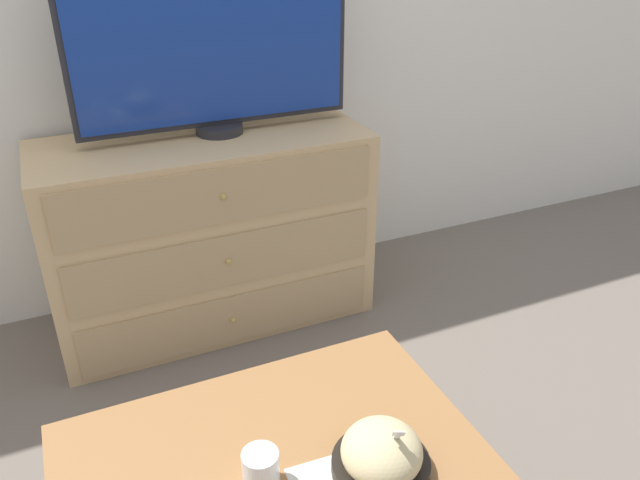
% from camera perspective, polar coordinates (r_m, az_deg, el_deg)
% --- Properties ---
extents(ground_plane, '(12.00, 12.00, 0.00)m').
position_cam_1_polar(ground_plane, '(2.92, -12.58, -4.08)').
color(ground_plane, '#70665B').
extents(dresser, '(1.23, 0.52, 0.77)m').
position_cam_1_polar(dresser, '(2.50, -10.01, 0.71)').
color(dresser, tan).
rests_on(dresser, ground_plane).
extents(tv, '(1.02, 0.18, 0.68)m').
position_cam_1_polar(tv, '(2.32, -9.87, 17.83)').
color(tv, '#232328').
rests_on(tv, dresser).
extents(takeout_bowl, '(0.20, 0.20, 0.16)m').
position_cam_1_polar(takeout_bowl, '(1.34, 5.64, -19.03)').
color(takeout_bowl, black).
rests_on(takeout_bowl, coffee_table).
extents(drink_cup, '(0.07, 0.07, 0.09)m').
position_cam_1_polar(drink_cup, '(1.32, -5.42, -20.35)').
color(drink_cup, white).
rests_on(drink_cup, coffee_table).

